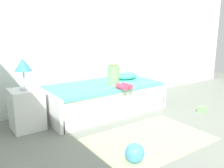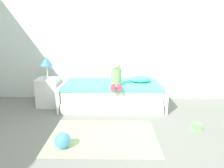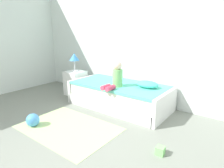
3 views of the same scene
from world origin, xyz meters
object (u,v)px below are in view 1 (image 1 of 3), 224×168
(child_figure, at_px, (115,74))
(pillow, at_px, (127,76))
(toy_ball, at_px, (135,153))
(nightstand, at_px, (27,109))
(bed, at_px, (104,98))
(table_lamp, at_px, (23,66))
(toy_block, at_px, (202,109))

(child_figure, bearing_deg, pillow, 32.61)
(toy_ball, bearing_deg, nightstand, 113.51)
(bed, distance_m, table_lamp, 1.52)
(child_figure, relative_size, toy_ball, 2.32)
(pillow, bearing_deg, toy_ball, -125.92)
(toy_ball, height_order, toy_block, toy_ball)
(bed, bearing_deg, toy_ball, -111.84)
(table_lamp, height_order, child_figure, table_lamp)
(table_lamp, relative_size, child_figure, 0.88)
(bed, height_order, nightstand, nightstand)
(nightstand, xyz_separation_m, child_figure, (1.43, -0.24, 0.40))
(nightstand, height_order, toy_block, nightstand)
(bed, bearing_deg, table_lamp, 179.66)
(child_figure, bearing_deg, nightstand, 170.62)
(nightstand, bearing_deg, table_lamp, 0.00)
(toy_ball, relative_size, toy_block, 2.05)
(nightstand, bearing_deg, toy_block, -21.17)
(table_lamp, bearing_deg, child_figure, -9.38)
(table_lamp, height_order, toy_block, table_lamp)
(toy_block, bearing_deg, toy_ball, -164.69)
(bed, xyz_separation_m, child_figure, (0.08, -0.23, 0.46))
(nightstand, distance_m, table_lamp, 0.64)
(bed, height_order, pillow, pillow)
(child_figure, relative_size, pillow, 1.16)
(pillow, bearing_deg, nightstand, -177.29)
(table_lamp, distance_m, child_figure, 1.47)
(child_figure, bearing_deg, toy_block, -32.20)
(bed, bearing_deg, nightstand, 179.66)
(toy_ball, bearing_deg, toy_block, 15.31)
(toy_ball, distance_m, toy_block, 2.11)
(table_lamp, xyz_separation_m, pillow, (1.94, 0.09, -0.37))
(nightstand, height_order, child_figure, child_figure)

